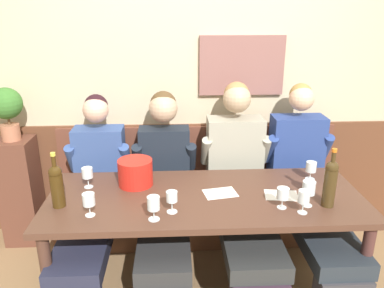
% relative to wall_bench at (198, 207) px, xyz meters
% --- Properties ---
extents(room_wall_back, '(6.80, 0.12, 2.80)m').
position_rel_wall_bench_xyz_m(room_wall_back, '(0.00, 0.26, 1.12)').
color(room_wall_back, '#C7B695').
rests_on(room_wall_back, ground).
extents(wood_wainscot_panel, '(6.80, 0.03, 0.95)m').
position_rel_wall_bench_xyz_m(wood_wainscot_panel, '(0.00, 0.21, 0.19)').
color(wood_wainscot_panel, brown).
rests_on(wood_wainscot_panel, ground).
extents(wall_bench, '(2.32, 0.42, 0.94)m').
position_rel_wall_bench_xyz_m(wall_bench, '(0.00, 0.00, 0.00)').
color(wall_bench, brown).
rests_on(wall_bench, ground).
extents(dining_table, '(2.02, 0.80, 0.73)m').
position_rel_wall_bench_xyz_m(dining_table, '(0.00, -0.66, 0.37)').
color(dining_table, '#503225').
rests_on(dining_table, ground).
extents(person_center_left_seat, '(0.49, 1.22, 1.26)m').
position_rel_wall_bench_xyz_m(person_center_left_seat, '(-0.78, -0.35, 0.33)').
color(person_center_left_seat, '#29243F').
rests_on(person_center_left_seat, ground).
extents(person_left_seat, '(0.50, 1.23, 1.28)m').
position_rel_wall_bench_xyz_m(person_left_seat, '(-0.27, -0.35, 0.35)').
color(person_left_seat, '#2F2538').
rests_on(person_left_seat, ground).
extents(person_right_seat, '(0.54, 1.23, 1.34)m').
position_rel_wall_bench_xyz_m(person_right_seat, '(0.29, -0.32, 0.37)').
color(person_right_seat, '#372434').
rests_on(person_right_seat, ground).
extents(person_center_right_seat, '(0.52, 1.22, 1.33)m').
position_rel_wall_bench_xyz_m(person_center_right_seat, '(0.79, -0.34, 0.35)').
color(person_center_right_seat, '#37363C').
rests_on(person_center_right_seat, ground).
extents(ice_bucket, '(0.23, 0.23, 0.18)m').
position_rel_wall_bench_xyz_m(ice_bucket, '(-0.46, -0.47, 0.54)').
color(ice_bucket, red).
rests_on(ice_bucket, dining_table).
extents(wine_bottle_amber_mid, '(0.08, 0.08, 0.37)m').
position_rel_wall_bench_xyz_m(wine_bottle_amber_mid, '(0.73, -0.83, 0.61)').
color(wine_bottle_amber_mid, '#3F2E16').
rests_on(wine_bottle_amber_mid, dining_table).
extents(wine_bottle_clear_water, '(0.08, 0.08, 0.35)m').
position_rel_wall_bench_xyz_m(wine_bottle_clear_water, '(-0.90, -0.75, 0.59)').
color(wine_bottle_clear_water, '#3D290E').
rests_on(wine_bottle_clear_water, dining_table).
extents(wine_glass_near_bucket, '(0.07, 0.07, 0.14)m').
position_rel_wall_bench_xyz_m(wine_glass_near_bucket, '(-0.78, -0.50, 0.55)').
color(wine_glass_near_bucket, silver).
rests_on(wine_glass_near_bucket, dining_table).
extents(wine_glass_mid_right, '(0.07, 0.07, 0.14)m').
position_rel_wall_bench_xyz_m(wine_glass_mid_right, '(-0.69, -0.88, 0.55)').
color(wine_glass_mid_right, silver).
rests_on(wine_glass_mid_right, dining_table).
extents(wine_glass_mid_left, '(0.07, 0.07, 0.13)m').
position_rel_wall_bench_xyz_m(wine_glass_mid_left, '(-0.21, -0.86, 0.54)').
color(wine_glass_mid_left, silver).
rests_on(wine_glass_mid_left, dining_table).
extents(wine_glass_right_end, '(0.07, 0.07, 0.14)m').
position_rel_wall_bench_xyz_m(wine_glass_right_end, '(-0.32, -0.94, 0.55)').
color(wine_glass_right_end, silver).
rests_on(wine_glass_right_end, dining_table).
extents(wine_glass_left_end, '(0.07, 0.07, 0.14)m').
position_rel_wall_bench_xyz_m(wine_glass_left_end, '(0.55, -0.91, 0.55)').
color(wine_glass_left_end, silver).
rests_on(wine_glass_left_end, dining_table).
extents(wine_glass_by_bottle, '(0.08, 0.08, 0.16)m').
position_rel_wall_bench_xyz_m(wine_glass_by_bottle, '(0.61, -0.82, 0.56)').
color(wine_glass_by_bottle, silver).
rests_on(wine_glass_by_bottle, dining_table).
extents(wine_glass_center_front, '(0.07, 0.07, 0.13)m').
position_rel_wall_bench_xyz_m(wine_glass_center_front, '(0.45, -0.84, 0.54)').
color(wine_glass_center_front, silver).
rests_on(wine_glass_center_front, dining_table).
extents(wine_glass_center_rear, '(0.07, 0.07, 0.13)m').
position_rel_wall_bench_xyz_m(wine_glass_center_rear, '(0.76, -0.45, 0.54)').
color(wine_glass_center_rear, silver).
rests_on(wine_glass_center_rear, dining_table).
extents(tasting_sheet_left_guest, '(0.23, 0.18, 0.00)m').
position_rel_wall_bench_xyz_m(tasting_sheet_left_guest, '(0.49, -0.69, 0.45)').
color(tasting_sheet_left_guest, white).
rests_on(tasting_sheet_left_guest, dining_table).
extents(tasting_sheet_right_guest, '(0.23, 0.19, 0.00)m').
position_rel_wall_bench_xyz_m(tasting_sheet_right_guest, '(0.10, -0.63, 0.45)').
color(tasting_sheet_right_guest, white).
rests_on(tasting_sheet_right_guest, dining_table).
extents(corner_pedestal, '(0.28, 0.28, 0.90)m').
position_rel_wall_bench_xyz_m(corner_pedestal, '(-1.46, 0.03, 0.17)').
color(corner_pedestal, brown).
rests_on(corner_pedestal, ground).
extents(potted_plant, '(0.24, 0.24, 0.41)m').
position_rel_wall_bench_xyz_m(potted_plant, '(-1.46, 0.03, 0.87)').
color(potted_plant, '#AE6A4D').
rests_on(potted_plant, corner_pedestal).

